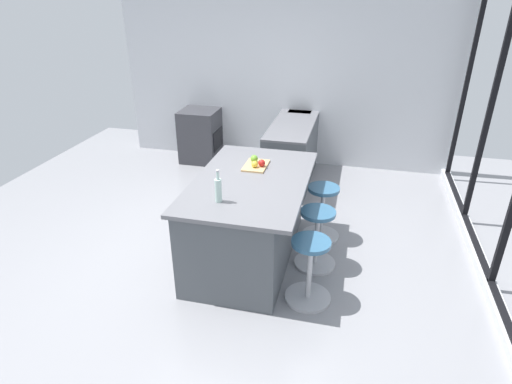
# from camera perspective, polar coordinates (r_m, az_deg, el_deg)

# --- Properties ---
(ground_plane) EXTENTS (7.70, 7.70, 0.00)m
(ground_plane) POSITION_cam_1_polar(r_m,az_deg,el_deg) (4.82, -3.28, -8.27)
(ground_plane) COLOR gray
(interior_partition_left) EXTENTS (0.12, 5.28, 2.95)m
(interior_partition_left) POSITION_cam_1_polar(r_m,az_deg,el_deg) (6.97, 3.68, 15.78)
(interior_partition_left) COLOR silver
(interior_partition_left) RESTS_ON ground_plane
(sink_cabinet) EXTENTS (2.55, 0.60, 1.17)m
(sink_cabinet) POSITION_cam_1_polar(r_m,az_deg,el_deg) (6.86, 5.46, 6.69)
(sink_cabinet) COLOR #4C5156
(sink_cabinet) RESTS_ON ground_plane
(oven_range) EXTENTS (0.60, 0.61, 0.86)m
(oven_range) POSITION_cam_1_polar(r_m,az_deg,el_deg) (7.25, -7.43, 7.51)
(oven_range) COLOR #38383D
(oven_range) RESTS_ON ground_plane
(kitchen_island) EXTENTS (1.83, 1.14, 0.93)m
(kitchen_island) POSITION_cam_1_polar(r_m,az_deg,el_deg) (4.55, -1.19, -3.49)
(kitchen_island) COLOR #4C5156
(kitchen_island) RESTS_ON ground_plane
(stool_by_window) EXTENTS (0.44, 0.44, 0.65)m
(stool_by_window) POSITION_cam_1_polar(r_m,az_deg,el_deg) (5.02, 8.81, -2.91)
(stool_by_window) COLOR #B7B7BC
(stool_by_window) RESTS_ON ground_plane
(stool_middle) EXTENTS (0.44, 0.44, 0.65)m
(stool_middle) POSITION_cam_1_polar(r_m,az_deg,el_deg) (4.53, 8.07, -6.35)
(stool_middle) COLOR #B7B7BC
(stool_middle) RESTS_ON ground_plane
(stool_near_camera) EXTENTS (0.44, 0.44, 0.65)m
(stool_near_camera) POSITION_cam_1_polar(r_m,az_deg,el_deg) (4.05, 7.13, -10.61)
(stool_near_camera) COLOR #B7B7BC
(stool_near_camera) RESTS_ON ground_plane
(cutting_board) EXTENTS (0.36, 0.24, 0.02)m
(cutting_board) POSITION_cam_1_polar(r_m,az_deg,el_deg) (4.64, -0.02, 3.56)
(cutting_board) COLOR tan
(cutting_board) RESTS_ON kitchen_island
(apple_yellow) EXTENTS (0.07, 0.07, 0.07)m
(apple_yellow) POSITION_cam_1_polar(r_m,az_deg,el_deg) (4.55, -0.19, 3.73)
(apple_yellow) COLOR gold
(apple_yellow) RESTS_ON cutting_board
(apple_green) EXTENTS (0.08, 0.08, 0.08)m
(apple_green) POSITION_cam_1_polar(r_m,az_deg,el_deg) (4.69, -0.24, 4.48)
(apple_green) COLOR #609E2D
(apple_green) RESTS_ON cutting_board
(apple_red) EXTENTS (0.08, 0.08, 0.08)m
(apple_red) POSITION_cam_1_polar(r_m,az_deg,el_deg) (4.58, 0.76, 3.90)
(apple_red) COLOR red
(apple_red) RESTS_ON cutting_board
(water_bottle) EXTENTS (0.06, 0.06, 0.31)m
(water_bottle) POSITION_cam_1_polar(r_m,az_deg,el_deg) (3.85, -5.07, 0.36)
(water_bottle) COLOR silver
(water_bottle) RESTS_ON kitchen_island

